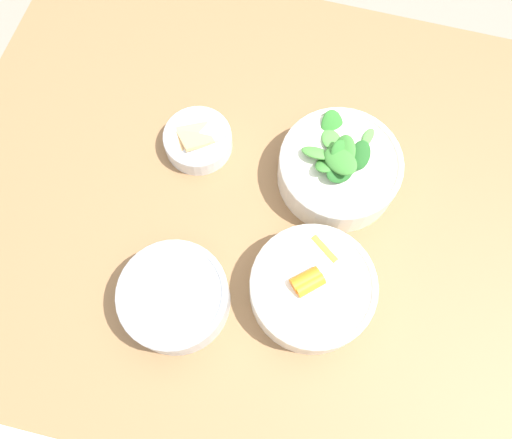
{
  "coord_description": "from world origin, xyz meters",
  "views": [
    {
      "loc": [
        -0.07,
        0.26,
        1.49
      ],
      "look_at": [
        -0.0,
        0.01,
        0.78
      ],
      "focal_mm": 35.0,
      "sensor_mm": 36.0,
      "label": 1
    }
  ],
  "objects_px": {
    "bowl_greens": "(339,167)",
    "bowl_cookies": "(198,140)",
    "bowl_beans_hotdog": "(175,298)",
    "bowl_carrots": "(312,288)"
  },
  "relations": [
    {
      "from": "bowl_greens",
      "to": "bowl_cookies",
      "type": "distance_m",
      "value": 0.23
    },
    {
      "from": "bowl_beans_hotdog",
      "to": "bowl_cookies",
      "type": "bearing_deg",
      "value": -79.44
    },
    {
      "from": "bowl_carrots",
      "to": "bowl_greens",
      "type": "height_order",
      "value": "bowl_greens"
    },
    {
      "from": "bowl_carrots",
      "to": "bowl_cookies",
      "type": "relative_size",
      "value": 1.62
    },
    {
      "from": "bowl_carrots",
      "to": "bowl_cookies",
      "type": "height_order",
      "value": "bowl_carrots"
    },
    {
      "from": "bowl_carrots",
      "to": "bowl_cookies",
      "type": "bearing_deg",
      "value": -39.65
    },
    {
      "from": "bowl_greens",
      "to": "bowl_beans_hotdog",
      "type": "distance_m",
      "value": 0.32
    },
    {
      "from": "bowl_greens",
      "to": "bowl_cookies",
      "type": "relative_size",
      "value": 1.71
    },
    {
      "from": "bowl_greens",
      "to": "bowl_beans_hotdog",
      "type": "bearing_deg",
      "value": 54.84
    },
    {
      "from": "bowl_greens",
      "to": "bowl_beans_hotdog",
      "type": "xyz_separation_m",
      "value": [
        0.19,
        0.26,
        -0.01
      ]
    }
  ]
}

